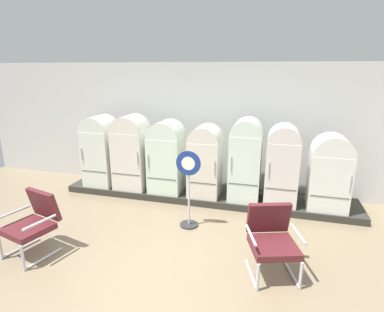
# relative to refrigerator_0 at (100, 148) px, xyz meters

# --- Properties ---
(ground) EXTENTS (12.00, 10.00, 0.05)m
(ground) POSITION_rel_refrigerator_0_xyz_m (2.39, -2.92, -0.99)
(ground) COLOR #86745A
(back_wall) EXTENTS (11.76, 0.12, 2.80)m
(back_wall) POSITION_rel_refrigerator_0_xyz_m (2.39, 0.74, 0.45)
(back_wall) COLOR silver
(back_wall) RESTS_ON ground
(display_plinth) EXTENTS (6.10, 0.95, 0.14)m
(display_plinth) POSITION_rel_refrigerator_0_xyz_m (2.39, 0.10, -0.89)
(display_plinth) COLOR #302E28
(display_plinth) RESTS_ON ground
(refrigerator_0) EXTENTS (0.63, 0.69, 1.55)m
(refrigerator_0) POSITION_rel_refrigerator_0_xyz_m (0.00, 0.00, 0.00)
(refrigerator_0) COLOR silver
(refrigerator_0) RESTS_ON display_plinth
(refrigerator_1) EXTENTS (0.69, 0.66, 1.60)m
(refrigerator_1) POSITION_rel_refrigerator_0_xyz_m (0.76, -0.01, 0.02)
(refrigerator_1) COLOR silver
(refrigerator_1) RESTS_ON display_plinth
(refrigerator_2) EXTENTS (0.68, 0.69, 1.51)m
(refrigerator_2) POSITION_rel_refrigerator_0_xyz_m (1.55, 0.00, -0.03)
(refrigerator_2) COLOR silver
(refrigerator_2) RESTS_ON display_plinth
(refrigerator_3) EXTENTS (0.62, 0.68, 1.46)m
(refrigerator_3) POSITION_rel_refrigerator_0_xyz_m (2.39, -0.00, -0.05)
(refrigerator_3) COLOR silver
(refrigerator_3) RESTS_ON display_plinth
(refrigerator_4) EXTENTS (0.60, 0.71, 1.62)m
(refrigerator_4) POSITION_rel_refrigerator_0_xyz_m (3.19, 0.01, 0.04)
(refrigerator_4) COLOR silver
(refrigerator_4) RESTS_ON display_plinth
(refrigerator_5) EXTENTS (0.60, 0.67, 1.54)m
(refrigerator_5) POSITION_rel_refrigerator_0_xyz_m (3.89, -0.01, -0.00)
(refrigerator_5) COLOR silver
(refrigerator_5) RESTS_ON display_plinth
(refrigerator_6) EXTENTS (0.71, 0.61, 1.41)m
(refrigerator_6) POSITION_rel_refrigerator_0_xyz_m (4.73, -0.04, -0.09)
(refrigerator_6) COLOR white
(refrigerator_6) RESTS_ON display_plinth
(armchair_left) EXTENTS (0.76, 0.81, 0.93)m
(armchair_left) POSITION_rel_refrigerator_0_xyz_m (0.35, -2.50, -0.45)
(armchair_left) COLOR silver
(armchair_left) RESTS_ON ground
(armchair_right) EXTENTS (0.78, 0.83, 0.93)m
(armchair_right) POSITION_rel_refrigerator_0_xyz_m (3.77, -2.06, -0.45)
(armchair_right) COLOR silver
(armchair_right) RESTS_ON ground
(sign_stand) EXTENTS (0.42, 0.32, 1.37)m
(sign_stand) POSITION_rel_refrigerator_0_xyz_m (2.36, -1.15, -0.32)
(sign_stand) COLOR #2D2D30
(sign_stand) RESTS_ON ground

